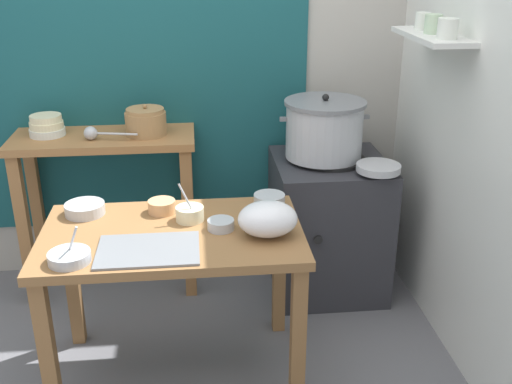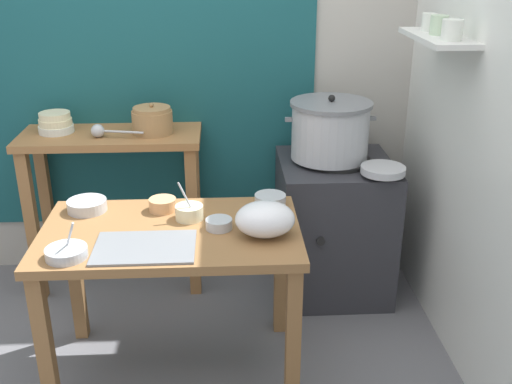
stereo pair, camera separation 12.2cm
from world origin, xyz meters
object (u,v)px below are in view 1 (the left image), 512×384
Objects in this scene: steamer_pot at (324,129)px; serving_tray at (148,250)px; prep_table at (173,254)px; stove_block at (328,224)px; clay_pot at (146,122)px; bowl_stack_enamel at (47,126)px; prep_bowl_5 at (221,224)px; prep_bowl_0 at (269,199)px; wide_pan at (378,168)px; ladle at (93,133)px; plastic_bag at (268,219)px; prep_bowl_4 at (69,256)px; prep_bowl_1 at (85,208)px; prep_bowl_3 at (190,213)px; back_shelf_table at (107,175)px.

serving_tray is (-0.88, -0.87, -0.21)m from steamer_pot.
prep_table is 2.75× the size of serving_tray.
stove_block is (0.83, 0.68, -0.23)m from prep_table.
clay_pot is 0.52m from bowl_stack_enamel.
bowl_stack_enamel is 1.23m from prep_bowl_5.
prep_bowl_0 is (0.53, 0.40, 0.02)m from serving_tray.
stove_block is at bearing 129.67° from wide_pan.
serving_tray is at bearing -70.68° from ladle.
ladle reaches higher than stove_block.
plastic_bag is 1.11× the size of wide_pan.
clay_pot is 1.33× the size of prep_bowl_4.
prep_bowl_0 is at bearing -31.28° from ladle.
prep_bowl_1 is (0.27, -0.64, -0.20)m from bowl_stack_enamel.
clay_pot is at bearing 13.92° from ladle.
steamer_pot is at bearing 44.77° from serving_tray.
prep_bowl_5 is (-0.24, -0.23, -0.00)m from prep_bowl_0.
plastic_bag is 1.40× the size of prep_bowl_3.
bowl_stack_enamel is 1.05× the size of prep_bowl_1.
plastic_bag is at bearing -41.26° from bowl_stack_enamel.
prep_bowl_4 is (-0.82, -0.46, -0.01)m from prep_bowl_0.
bowl_stack_enamel reaches higher than serving_tray.
prep_bowl_5 is (0.21, -0.00, 0.13)m from prep_table.
serving_tray is at bearing -135.23° from steamer_pot.
prep_bowl_5 is (0.62, -0.75, -0.19)m from ladle.
bowl_stack_enamel is 0.27m from ladle.
clay_pot is 1.17× the size of bowl_stack_enamel.
prep_bowl_0 reaches higher than prep_bowl_5.
prep_bowl_3 is (0.49, -0.65, -0.18)m from ladle.
back_shelf_table is 4.46× the size of clay_pot.
steamer_pot is at bearing 53.55° from prep_bowl_0.
serving_tray is (0.57, -1.02, -0.23)m from bowl_stack_enamel.
stove_block reaches higher than prep_bowl_0.
clay_pot is 0.87× the size of plastic_bag.
prep_bowl_1 is 0.99× the size of prep_bowl_3.
stove_block is 2.81× the size of ladle.
back_shelf_table reaches higher than serving_tray.
ladle is (-1.20, 0.04, 0.00)m from steamer_pot.
plastic_bag is 2.18× the size of prep_bowl_5.
wide_pan is 1.38× the size of prep_bowl_4.
prep_bowl_0 is 0.83m from prep_bowl_1.
wide_pan is at bearing 29.37° from serving_tray.
steamer_pot reaches higher than back_shelf_table.
plastic_bag is (-0.40, -0.78, -0.14)m from steamer_pot.
steamer_pot is at bearing -2.09° from ladle.
bowl_stack_enamel reaches higher than wide_pan.
steamer_pot is 0.95m from prep_bowl_3.
bowl_stack_enamel reaches higher than prep_table.
prep_table is at bearing -140.61° from stove_block.
prep_bowl_0 is 0.39m from prep_bowl_3.
bowl_stack_enamel is at bearing 166.75° from wide_pan.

